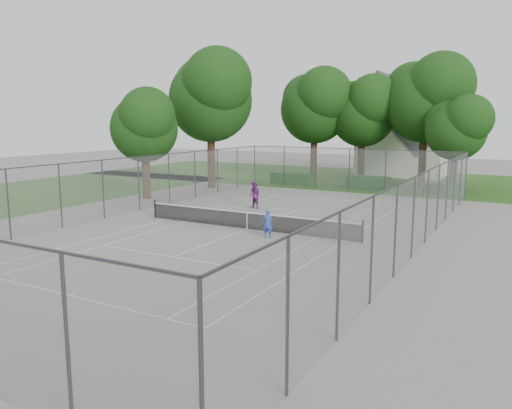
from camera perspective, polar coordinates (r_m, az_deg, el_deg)
The scene contains 17 objects.
ground at distance 27.01m, azimuth -1.03°, elevation -2.82°, with size 120.00×120.00×0.00m, color slate.
grass_far at distance 50.92m, azimuth 13.77°, elevation 2.78°, with size 60.00×20.00×0.00m, color #234B15.
court_markings at distance 27.01m, azimuth -1.03°, elevation -2.81°, with size 11.03×23.83×0.01m.
tennis_net at distance 26.90m, azimuth -1.03°, elevation -1.76°, with size 12.87×0.10×1.10m.
perimeter_fence at distance 26.68m, azimuth -1.04°, elevation 0.98°, with size 18.08×34.08×3.52m.
tree_far_left at distance 48.54m, azimuth 6.80°, elevation 11.39°, with size 7.46×6.81×10.73m.
tree_far_midleft at distance 48.10m, azimuth 12.20°, elevation 10.63°, with size 6.93×6.33×9.96m.
tree_far_midright at distance 46.67m, azimuth 18.95°, elevation 11.68°, with size 8.00×7.31×11.51m.
tree_far_right at distance 43.09m, azimuth 22.01°, elevation 8.33°, with size 5.44×4.97×7.82m.
tree_side_back at distance 43.41m, azimuth -5.19°, elevation 12.57°, with size 8.18×7.47×11.76m.
tree_side_front at distance 37.93m, azimuth -12.64°, elevation 9.08°, with size 5.69×5.19×8.17m.
hedge_left at distance 45.95m, azimuth 4.22°, elevation 2.95°, with size 4.05×1.21×1.01m, color #154216.
hedge_mid at distance 43.33m, azimuth 12.72°, elevation 2.43°, with size 3.65×1.04×1.15m, color #154216.
hedge_right at distance 42.26m, azimuth 20.55°, elevation 1.67°, with size 2.82×1.03×0.84m, color #154216.
house at distance 55.56m, azimuth 16.51°, elevation 7.70°, with size 8.65×6.70×10.77m.
girl_player at distance 24.94m, azimuth 1.34°, elevation -2.20°, with size 0.52×0.34×1.42m, color #2F49B3.
woman_player at distance 33.15m, azimuth -0.16°, elevation 1.07°, with size 0.86×0.67×1.78m, color #6D2672.
Camera 1 is at (13.20, -22.84, 5.82)m, focal length 35.00 mm.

